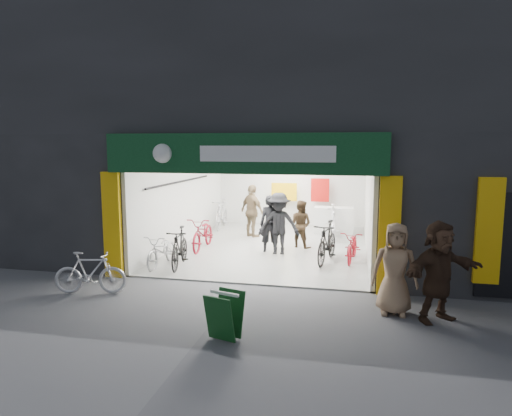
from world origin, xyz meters
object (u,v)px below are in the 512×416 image
(bike_right_front, at_px, (327,242))
(parked_bike, at_px, (90,273))
(pedestrian_near, at_px, (395,269))
(sandwich_board, at_px, (225,314))
(bike_left_front, at_px, (162,250))

(bike_right_front, height_order, parked_bike, bike_right_front)
(bike_right_front, xyz_separation_m, pedestrian_near, (1.50, -3.57, 0.31))
(parked_bike, height_order, sandwich_board, parked_bike)
(bike_right_front, distance_m, pedestrian_near, 3.88)
(pedestrian_near, distance_m, sandwich_board, 3.43)
(bike_left_front, relative_size, parked_bike, 1.07)
(bike_right_front, relative_size, sandwich_board, 2.41)
(parked_bike, bearing_deg, pedestrian_near, -100.85)
(bike_right_front, height_order, pedestrian_near, pedestrian_near)
(sandwich_board, bearing_deg, parked_bike, 171.00)
(pedestrian_near, bearing_deg, sandwich_board, -144.79)
(bike_left_front, xyz_separation_m, bike_right_front, (4.30, 1.30, 0.14))
(bike_right_front, bearing_deg, sandwich_board, -93.68)
(pedestrian_near, bearing_deg, parked_bike, -175.98)
(bike_left_front, height_order, parked_bike, parked_bike)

